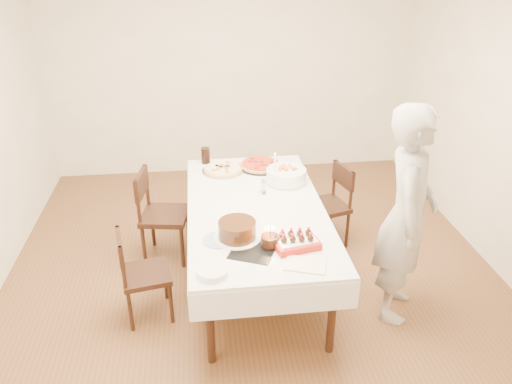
{
  "coord_description": "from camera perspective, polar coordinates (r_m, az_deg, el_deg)",
  "views": [
    {
      "loc": [
        -0.43,
        -3.66,
        2.77
      ],
      "look_at": [
        0.02,
        0.01,
        0.89
      ],
      "focal_mm": 35.0,
      "sensor_mm": 36.0,
      "label": 1
    }
  ],
  "objects": [
    {
      "name": "china_plate",
      "position": [
        3.76,
        -4.33,
        -5.49
      ],
      "size": [
        0.27,
        0.27,
        0.01
      ],
      "primitive_type": "cylinder",
      "rotation": [
        0.0,
        0.0,
        -0.15
      ],
      "color": "white",
      "rests_on": "dining_table"
    },
    {
      "name": "wall_back",
      "position": [
        6.33,
        -2.95,
        13.98
      ],
      "size": [
        4.5,
        0.04,
        2.7
      ],
      "primitive_type": "cube",
      "color": "white",
      "rests_on": "floor"
    },
    {
      "name": "box_lid",
      "position": [
        3.51,
        5.69,
        -8.34
      ],
      "size": [
        0.33,
        0.27,
        0.02
      ],
      "primitive_type": "cube",
      "rotation": [
        0.0,
        0.0,
        -0.33
      ],
      "color": "beige",
      "rests_on": "dining_table"
    },
    {
      "name": "strawberry_box",
      "position": [
        3.67,
        4.59,
        -5.71
      ],
      "size": [
        0.36,
        0.28,
        0.08
      ],
      "primitive_type": null,
      "rotation": [
        0.0,
        0.0,
        0.21
      ],
      "color": "red",
      "rests_on": "dining_table"
    },
    {
      "name": "chair_right_savory",
      "position": [
        4.96,
        7.97,
        -1.64
      ],
      "size": [
        0.52,
        0.52,
        0.83
      ],
      "primitive_type": null,
      "rotation": [
        0.0,
        0.0,
        0.28
      ],
      "color": "black",
      "rests_on": "floor"
    },
    {
      "name": "shaker_pair",
      "position": [
        4.4,
        0.9,
        0.46
      ],
      "size": [
        0.11,
        0.11,
        0.11
      ],
      "primitive_type": null,
      "rotation": [
        0.0,
        0.0,
        -0.26
      ],
      "color": "white",
      "rests_on": "dining_table"
    },
    {
      "name": "pizza_pepperoni",
      "position": [
        4.94,
        0.47,
        3.12
      ],
      "size": [
        0.53,
        0.53,
        0.04
      ],
      "primitive_type": "cylinder",
      "rotation": [
        0.0,
        0.0,
        -0.26
      ],
      "color": "red",
      "rests_on": "dining_table"
    },
    {
      "name": "chair_left_savory",
      "position": [
        4.76,
        -10.37,
        -2.66
      ],
      "size": [
        0.53,
        0.53,
        0.9
      ],
      "primitive_type": null,
      "rotation": [
        0.0,
        0.0,
        2.98
      ],
      "color": "black",
      "rests_on": "floor"
    },
    {
      "name": "cola_glass",
      "position": [
        5.03,
        -5.78,
        4.17
      ],
      "size": [
        0.11,
        0.11,
        0.16
      ],
      "primitive_type": "cylinder",
      "rotation": [
        0.0,
        0.0,
        -0.26
      ],
      "color": "black",
      "rests_on": "dining_table"
    },
    {
      "name": "floor",
      "position": [
        4.61,
        -0.2,
        -9.99
      ],
      "size": [
        5.0,
        5.0,
        0.0
      ],
      "primitive_type": "plane",
      "color": "brown",
      "rests_on": "ground"
    },
    {
      "name": "layer_cake",
      "position": [
        3.75,
        -2.17,
        -4.37
      ],
      "size": [
        0.37,
        0.37,
        0.14
      ],
      "primitive_type": "cylinder",
      "rotation": [
        0.0,
        0.0,
        0.01
      ],
      "color": "#371D0D",
      "rests_on": "dining_table"
    },
    {
      "name": "dining_table",
      "position": [
        4.4,
        -0.0,
        -6.01
      ],
      "size": [
        1.5,
        2.31,
        0.75
      ],
      "primitive_type": "cube",
      "rotation": [
        0.0,
        0.0,
        0.18
      ],
      "color": "silver",
      "rests_on": "floor"
    },
    {
      "name": "cake_board",
      "position": [
        3.64,
        -0.35,
        -6.74
      ],
      "size": [
        0.4,
        0.4,
        0.01
      ],
      "primitive_type": "cube",
      "rotation": [
        0.0,
        0.0,
        -0.41
      ],
      "color": "black",
      "rests_on": "dining_table"
    },
    {
      "name": "chair_left_dessert",
      "position": [
        4.1,
        -12.45,
        -9.18
      ],
      "size": [
        0.47,
        0.47,
        0.79
      ],
      "primitive_type": null,
      "rotation": [
        0.0,
        0.0,
        3.33
      ],
      "color": "black",
      "rests_on": "floor"
    },
    {
      "name": "plate_stack",
      "position": [
        3.4,
        -5.0,
        -9.04
      ],
      "size": [
        0.28,
        0.28,
        0.04
      ],
      "primitive_type": "cylinder",
      "rotation": [
        0.0,
        0.0,
        -0.4
      ],
      "color": "white",
      "rests_on": "dining_table"
    },
    {
      "name": "pizza_white",
      "position": [
        4.85,
        -3.77,
        2.59
      ],
      "size": [
        0.55,
        0.55,
        0.04
      ],
      "primitive_type": "cylinder",
      "rotation": [
        0.0,
        0.0,
        -0.43
      ],
      "color": "beige",
      "rests_on": "dining_table"
    },
    {
      "name": "taper_candle",
      "position": [
        4.54,
        2.16,
        2.75
      ],
      "size": [
        0.09,
        0.09,
        0.32
      ],
      "primitive_type": "cylinder",
      "rotation": [
        0.0,
        0.0,
        -0.43
      ],
      "color": "white",
      "rests_on": "dining_table"
    },
    {
      "name": "red_placemat",
      "position": [
        4.7,
        3.51,
        1.48
      ],
      "size": [
        0.29,
        0.29,
        0.01
      ],
      "primitive_type": "cube",
      "rotation": [
        0.0,
        0.0,
        0.1
      ],
      "color": "#B21E1E",
      "rests_on": "dining_table"
    },
    {
      "name": "birthday_cake",
      "position": [
        3.64,
        1.61,
        -5.12
      ],
      "size": [
        0.16,
        0.16,
        0.14
      ],
      "primitive_type": "cylinder",
      "rotation": [
        0.0,
        0.0,
        0.26
      ],
      "color": "#35160E",
      "rests_on": "dining_table"
    },
    {
      "name": "pasta_bowl",
      "position": [
        4.62,
        3.47,
        1.93
      ],
      "size": [
        0.49,
        0.49,
        0.12
      ],
      "primitive_type": "cylinder",
      "rotation": [
        0.0,
        0.0,
        0.44
      ],
      "color": "white",
      "rests_on": "dining_table"
    },
    {
      "name": "person",
      "position": [
        3.97,
        16.84,
        -2.61
      ],
      "size": [
        0.65,
        0.76,
        1.77
      ],
      "primitive_type": "imported",
      "rotation": [
        0.0,
        0.0,
        1.15
      ],
      "color": "#A8A49E",
      "rests_on": "floor"
    }
  ]
}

